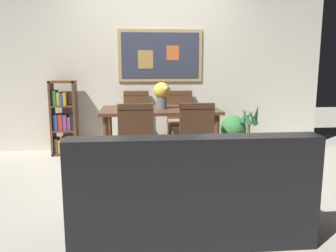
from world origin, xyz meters
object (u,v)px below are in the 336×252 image
dining_chair_far_left (136,116)px  potted_palm (249,137)px  dining_chair_far_right (180,116)px  flower_vase (162,93)px  dining_chair_near_right (195,135)px  potted_ivy (233,132)px  dining_table (160,116)px  dining_chair_near_left (136,136)px  bookshelf (64,121)px  tv_remote (188,107)px  leather_couch (188,195)px

dining_chair_far_left → potted_palm: (1.60, -0.41, -0.26)m
dining_chair_far_right → flower_vase: bearing=-114.9°
dining_chair_near_right → potted_ivy: size_ratio=1.46×
dining_table → potted_palm: 1.38m
dining_table → dining_chair_far_left: (-0.31, 0.71, -0.11)m
dining_chair_near_left → bookshelf: bearing=127.0°
bookshelf → potted_ivy: bearing=-0.5°
tv_remote → potted_ivy: bearing=38.1°
dining_table → dining_chair_near_left: 0.81m
flower_vase → tv_remote: 0.39m
tv_remote → leather_couch: bearing=-98.2°
flower_vase → tv_remote: bearing=1.8°
dining_table → potted_ivy: dining_table is taller
dining_chair_near_left → bookshelf: 1.73m
dining_chair_far_right → bookshelf: bearing=-178.2°
dining_chair_near_left → flower_vase: (0.34, 0.72, 0.41)m
dining_chair_far_right → bookshelf: (-1.72, -0.05, -0.05)m
dining_chair_near_right → potted_ivy: bearing=58.7°
dining_table → leather_couch: size_ratio=0.85×
dining_chair_near_left → bookshelf: size_ratio=0.84×
leather_couch → tv_remote: (0.28, 1.95, 0.45)m
dining_chair_near_left → dining_chair_far_left: (0.02, 1.44, 0.00)m
potted_palm → flower_vase: size_ratio=2.25×
dining_chair_far_left → potted_palm: bearing=-14.2°
bookshelf → potted_ivy: size_ratio=1.73×
dining_chair_near_left → flower_vase: flower_vase is taller
dining_chair_far_right → potted_ivy: dining_chair_far_right is taller
dining_table → dining_chair_near_right: 0.81m
dining_chair_far_right → dining_chair_near_right: bearing=-90.5°
dining_chair_far_left → potted_ivy: dining_chair_far_left is taller
dining_chair_far_right → dining_chair_far_left: bearing=179.4°
dining_chair_near_right → dining_chair_far_left: size_ratio=1.00×
dining_chair_near_right → dining_chair_near_left: size_ratio=1.00×
dining_chair_far_left → potted_ivy: bearing=-3.2°
dining_chair_near_right → leather_couch: (-0.26, -1.23, -0.23)m
dining_chair_far_right → potted_palm: size_ratio=1.19×
leather_couch → dining_table: bearing=92.4°
dining_table → tv_remote: tv_remote is taller
dining_chair_near_left → tv_remote: size_ratio=5.62×
dining_chair_near_left → bookshelf: (-1.04, 1.38, -0.05)m
dining_chair_near_right → dining_chair_far_left: (-0.65, 1.43, 0.00)m
dining_table → tv_remote: size_ratio=9.41×
dining_chair_near_left → dining_chair_far_left: size_ratio=1.00×
dining_chair_near_left → leather_couch: bearing=-71.8°
leather_couch → potted_palm: (1.22, 2.26, -0.03)m
dining_chair_near_right → flower_vase: flower_vase is taller
dining_chair_near_left → dining_chair_near_right: bearing=0.5°
bookshelf → potted_palm: 2.69m
flower_vase → dining_chair_near_left: bearing=-115.5°
dining_table → leather_couch: (0.08, -1.96, -0.33)m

